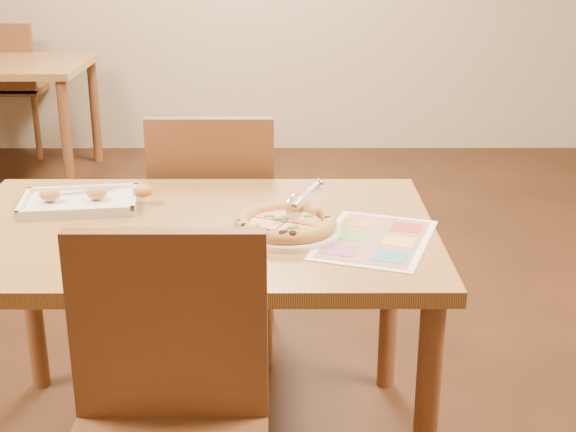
{
  "coord_description": "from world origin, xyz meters",
  "views": [
    {
      "loc": [
        0.25,
        -2.03,
        1.48
      ],
      "look_at": [
        0.25,
        -0.06,
        0.77
      ],
      "focal_mm": 50.0,
      "sensor_mm": 36.0,
      "label": 1
    }
  ],
  "objects_px": {
    "dining_table": "(195,255)",
    "bg_chair_far": "(8,73)",
    "chair_far": "(214,206)",
    "appetizer_tray": "(83,201)",
    "chair_near": "(165,397)",
    "plate": "(288,231)",
    "pizza": "(286,223)",
    "pizza_cutter": "(304,199)",
    "menu": "(375,239)"
  },
  "relations": [
    {
      "from": "bg_chair_far",
      "to": "appetizer_tray",
      "type": "bearing_deg",
      "value": 111.9
    },
    {
      "from": "dining_table",
      "to": "appetizer_tray",
      "type": "bearing_deg",
      "value": 154.79
    },
    {
      "from": "pizza_cutter",
      "to": "appetizer_tray",
      "type": "height_order",
      "value": "pizza_cutter"
    },
    {
      "from": "dining_table",
      "to": "pizza",
      "type": "bearing_deg",
      "value": -13.17
    },
    {
      "from": "chair_far",
      "to": "chair_near",
      "type": "bearing_deg",
      "value": 90.0
    },
    {
      "from": "dining_table",
      "to": "plate",
      "type": "height_order",
      "value": "plate"
    },
    {
      "from": "plate",
      "to": "pizza_cutter",
      "type": "xyz_separation_m",
      "value": [
        0.04,
        0.04,
        0.07
      ]
    },
    {
      "from": "chair_far",
      "to": "pizza",
      "type": "xyz_separation_m",
      "value": [
        0.25,
        -0.66,
        0.18
      ]
    },
    {
      "from": "pizza_cutter",
      "to": "menu",
      "type": "height_order",
      "value": "pizza_cutter"
    },
    {
      "from": "bg_chair_far",
      "to": "plate",
      "type": "xyz_separation_m",
      "value": [
        1.85,
        -3.36,
        0.16
      ]
    },
    {
      "from": "dining_table",
      "to": "chair_far",
      "type": "height_order",
      "value": "chair_far"
    },
    {
      "from": "chair_far",
      "to": "appetizer_tray",
      "type": "distance_m",
      "value": 0.58
    },
    {
      "from": "bg_chair_far",
      "to": "chair_far",
      "type": "bearing_deg",
      "value": 120.65
    },
    {
      "from": "pizza_cutter",
      "to": "appetizer_tray",
      "type": "relative_size",
      "value": 0.31
    },
    {
      "from": "pizza",
      "to": "plate",
      "type": "bearing_deg",
      "value": -35.38
    },
    {
      "from": "chair_near",
      "to": "plate",
      "type": "xyz_separation_m",
      "value": [
        0.25,
        0.54,
        0.16
      ]
    },
    {
      "from": "dining_table",
      "to": "chair_far",
      "type": "relative_size",
      "value": 2.77
    },
    {
      "from": "pizza_cutter",
      "to": "appetizer_tray",
      "type": "bearing_deg",
      "value": 114.04
    },
    {
      "from": "bg_chair_far",
      "to": "menu",
      "type": "xyz_separation_m",
      "value": [
        2.08,
        -3.41,
        0.16
      ]
    },
    {
      "from": "plate",
      "to": "pizza",
      "type": "xyz_separation_m",
      "value": [
        -0.01,
        0.0,
        0.02
      ]
    },
    {
      "from": "chair_far",
      "to": "pizza_cutter",
      "type": "bearing_deg",
      "value": 115.49
    },
    {
      "from": "dining_table",
      "to": "chair_near",
      "type": "bearing_deg",
      "value": -90.0
    },
    {
      "from": "chair_far",
      "to": "bg_chair_far",
      "type": "distance_m",
      "value": 3.14
    },
    {
      "from": "appetizer_tray",
      "to": "pizza_cutter",
      "type": "bearing_deg",
      "value": -15.62
    },
    {
      "from": "dining_table",
      "to": "chair_far",
      "type": "xyz_separation_m",
      "value": [
        -0.0,
        0.6,
        -0.07
      ]
    },
    {
      "from": "bg_chair_far",
      "to": "pizza",
      "type": "bearing_deg",
      "value": 118.81
    },
    {
      "from": "chair_near",
      "to": "chair_far",
      "type": "relative_size",
      "value": 1.0
    },
    {
      "from": "dining_table",
      "to": "bg_chair_far",
      "type": "xyz_separation_m",
      "value": [
        -1.6,
        3.3,
        -0.07
      ]
    },
    {
      "from": "menu",
      "to": "appetizer_tray",
      "type": "bearing_deg",
      "value": 161.87
    },
    {
      "from": "plate",
      "to": "pizza_cutter",
      "type": "distance_m",
      "value": 0.1
    },
    {
      "from": "plate",
      "to": "appetizer_tray",
      "type": "relative_size",
      "value": 0.71
    },
    {
      "from": "dining_table",
      "to": "pizza_cutter",
      "type": "bearing_deg",
      "value": -3.58
    },
    {
      "from": "pizza_cutter",
      "to": "chair_far",
      "type": "bearing_deg",
      "value": 65.16
    },
    {
      "from": "chair_near",
      "to": "bg_chair_far",
      "type": "relative_size",
      "value": 1.0
    },
    {
      "from": "chair_near",
      "to": "dining_table",
      "type": "bearing_deg",
      "value": 90.0
    },
    {
      "from": "bg_chair_far",
      "to": "dining_table",
      "type": "bearing_deg",
      "value": 115.85
    },
    {
      "from": "dining_table",
      "to": "menu",
      "type": "xyz_separation_m",
      "value": [
        0.48,
        -0.11,
        0.09
      ]
    },
    {
      "from": "plate",
      "to": "menu",
      "type": "relative_size",
      "value": 0.74
    },
    {
      "from": "plate",
      "to": "appetizer_tray",
      "type": "distance_m",
      "value": 0.63
    },
    {
      "from": "plate",
      "to": "bg_chair_far",
      "type": "bearing_deg",
      "value": 118.87
    },
    {
      "from": "chair_near",
      "to": "bg_chair_far",
      "type": "height_order",
      "value": "same"
    },
    {
      "from": "bg_chair_far",
      "to": "appetizer_tray",
      "type": "relative_size",
      "value": 1.22
    },
    {
      "from": "plate",
      "to": "dining_table",
      "type": "bearing_deg",
      "value": 166.19
    },
    {
      "from": "dining_table",
      "to": "chair_near",
      "type": "distance_m",
      "value": 0.61
    },
    {
      "from": "appetizer_tray",
      "to": "menu",
      "type": "distance_m",
      "value": 0.86
    },
    {
      "from": "chair_far",
      "to": "appetizer_tray",
      "type": "height_order",
      "value": "chair_far"
    },
    {
      "from": "appetizer_tray",
      "to": "chair_far",
      "type": "bearing_deg",
      "value": 52.84
    },
    {
      "from": "chair_far",
      "to": "plate",
      "type": "relative_size",
      "value": 1.71
    },
    {
      "from": "pizza",
      "to": "pizza_cutter",
      "type": "relative_size",
      "value": 2.29
    },
    {
      "from": "plate",
      "to": "pizza",
      "type": "distance_m",
      "value": 0.02
    }
  ]
}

